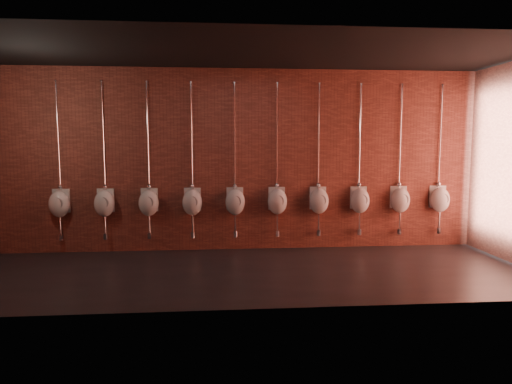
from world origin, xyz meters
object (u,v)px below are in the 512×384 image
(urinal_2, at_px, (149,202))
(urinal_4, at_px, (235,201))
(urinal_8, at_px, (400,199))
(urinal_9, at_px, (440,199))
(urinal_7, at_px, (360,200))
(urinal_3, at_px, (192,201))
(urinal_6, at_px, (319,200))
(urinal_0, at_px, (59,203))
(urinal_1, at_px, (104,202))
(urinal_5, at_px, (277,200))

(urinal_2, relative_size, urinal_4, 1.00)
(urinal_8, height_order, urinal_9, same)
(urinal_8, relative_size, urinal_9, 1.00)
(urinal_7, distance_m, urinal_9, 1.50)
(urinal_2, relative_size, urinal_9, 1.00)
(urinal_3, relative_size, urinal_6, 1.00)
(urinal_0, relative_size, urinal_7, 1.00)
(urinal_0, height_order, urinal_2, same)
(urinal_2, xyz_separation_m, urinal_9, (5.25, 0.00, 0.00))
(urinal_7, distance_m, urinal_8, 0.75)
(urinal_6, bearing_deg, urinal_1, 180.00)
(urinal_3, height_order, urinal_9, same)
(urinal_0, xyz_separation_m, urinal_2, (1.50, 0.00, 0.00))
(urinal_3, relative_size, urinal_7, 1.00)
(urinal_0, distance_m, urinal_5, 3.75)
(urinal_6, xyz_separation_m, urinal_9, (2.25, 0.00, 0.00))
(urinal_0, xyz_separation_m, urinal_5, (3.75, 0.00, 0.00))
(urinal_0, bearing_deg, urinal_6, 0.00)
(urinal_2, bearing_deg, urinal_0, 180.00)
(urinal_4, xyz_separation_m, urinal_8, (3.00, 0.00, 0.00))
(urinal_1, height_order, urinal_9, same)
(urinal_4, height_order, urinal_9, same)
(urinal_0, height_order, urinal_7, same)
(urinal_2, xyz_separation_m, urinal_7, (3.75, 0.00, 0.00))
(urinal_3, bearing_deg, urinal_2, 180.00)
(urinal_1, relative_size, urinal_2, 1.00)
(urinal_3, distance_m, urinal_9, 4.50)
(urinal_2, distance_m, urinal_9, 5.25)
(urinal_5, relative_size, urinal_9, 1.00)
(urinal_2, relative_size, urinal_7, 1.00)
(urinal_1, xyz_separation_m, urinal_4, (2.25, 0.00, 0.00))
(urinal_9, bearing_deg, urinal_8, 180.00)
(urinal_4, bearing_deg, urinal_9, 0.00)
(urinal_5, height_order, urinal_8, same)
(urinal_0, bearing_deg, urinal_5, 0.00)
(urinal_1, height_order, urinal_3, same)
(urinal_2, height_order, urinal_3, same)
(urinal_2, relative_size, urinal_6, 1.00)
(urinal_2, distance_m, urinal_4, 1.50)
(urinal_4, relative_size, urinal_6, 1.00)
(urinal_2, relative_size, urinal_5, 1.00)
(urinal_9, bearing_deg, urinal_2, 180.00)
(urinal_5, relative_size, urinal_6, 1.00)
(urinal_5, bearing_deg, urinal_8, 0.00)
(urinal_3, bearing_deg, urinal_4, 0.00)
(urinal_2, height_order, urinal_6, same)
(urinal_2, xyz_separation_m, urinal_6, (3.00, 0.00, 0.00))
(urinal_3, bearing_deg, urinal_8, 0.00)
(urinal_3, bearing_deg, urinal_9, 0.00)
(urinal_1, distance_m, urinal_8, 5.25)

